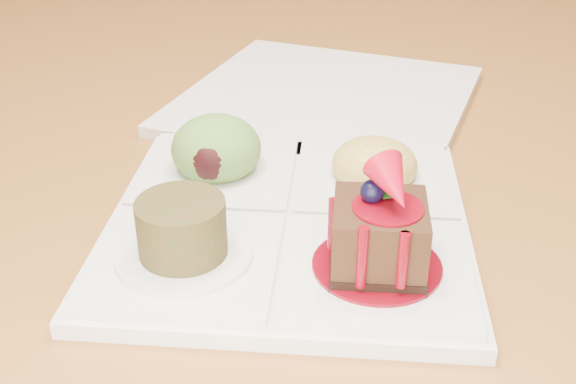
# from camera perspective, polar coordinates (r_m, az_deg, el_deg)

# --- Properties ---
(dining_table) EXTENTS (1.00, 1.80, 0.75)m
(dining_table) POSITION_cam_1_polar(r_m,az_deg,el_deg) (0.83, -1.46, 3.84)
(dining_table) COLOR brown
(dining_table) RESTS_ON ground
(sampler_plate) EXTENTS (0.27, 0.27, 0.10)m
(sampler_plate) POSITION_cam_1_polar(r_m,az_deg,el_deg) (0.54, -0.19, -1.10)
(sampler_plate) COLOR silver
(sampler_plate) RESTS_ON dining_table
(second_plate) EXTENTS (0.34, 0.34, 0.01)m
(second_plate) POSITION_cam_1_polar(r_m,az_deg,el_deg) (0.76, 3.00, 7.30)
(second_plate) COLOR silver
(second_plate) RESTS_ON dining_table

